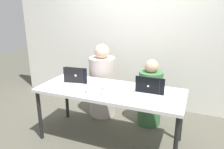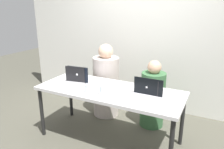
{
  "view_description": "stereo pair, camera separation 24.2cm",
  "coord_description": "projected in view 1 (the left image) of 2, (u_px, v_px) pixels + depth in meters",
  "views": [
    {
      "loc": [
        1.0,
        -2.43,
        1.78
      ],
      "look_at": [
        0.0,
        0.08,
        0.92
      ],
      "focal_mm": 35.0,
      "sensor_mm": 36.0,
      "label": 1
    },
    {
      "loc": [
        1.22,
        -2.33,
        1.78
      ],
      "look_at": [
        0.0,
        0.08,
        0.92
      ],
      "focal_mm": 35.0,
      "sensor_mm": 36.0,
      "label": 2
    }
  ],
  "objects": [
    {
      "name": "laptop_front_right",
      "position": [
        148.0,
        93.0,
        2.57
      ],
      "size": [
        0.35,
        0.26,
        0.22
      ],
      "rotation": [
        0.0,
        0.0,
        0.0
      ],
      "color": "silver",
      "rests_on": "desk"
    },
    {
      "name": "laptop_front_left",
      "position": [
        72.0,
        82.0,
        2.93
      ],
      "size": [
        0.33,
        0.3,
        0.24
      ],
      "rotation": [
        0.0,
        0.0,
        0.18
      ],
      "color": "#B7B4B8",
      "rests_on": "desk"
    },
    {
      "name": "person_on_right",
      "position": [
        150.0,
        96.0,
        3.33
      ],
      "size": [
        0.45,
        0.45,
        1.03
      ],
      "rotation": [
        0.0,
        0.0,
        2.84
      ],
      "color": "#356039",
      "rests_on": "ground"
    },
    {
      "name": "water_glass_left",
      "position": [
        89.0,
        90.0,
        2.69
      ],
      "size": [
        0.07,
        0.07,
        0.1
      ],
      "color": "silver",
      "rests_on": "desk"
    },
    {
      "name": "laptop_back_right",
      "position": [
        150.0,
        89.0,
        2.72
      ],
      "size": [
        0.31,
        0.25,
        0.2
      ],
      "rotation": [
        0.0,
        0.0,
        3.0
      ],
      "color": "#B2B5B5",
      "rests_on": "desk"
    },
    {
      "name": "ground_plane",
      "position": [
        110.0,
        139.0,
        3.04
      ],
      "size": [
        12.0,
        12.0,
        0.0
      ],
      "primitive_type": "plane",
      "color": "#4B4A3E"
    },
    {
      "name": "water_glass_center",
      "position": [
        104.0,
        91.0,
        2.62
      ],
      "size": [
        0.07,
        0.07,
        0.12
      ],
      "color": "silver",
      "rests_on": "desk"
    },
    {
      "name": "back_wall",
      "position": [
        138.0,
        41.0,
        3.84
      ],
      "size": [
        4.92,
        0.1,
        2.38
      ],
      "primitive_type": "cube",
      "color": "silver",
      "rests_on": "ground"
    },
    {
      "name": "person_on_left",
      "position": [
        102.0,
        85.0,
        3.59
      ],
      "size": [
        0.46,
        0.46,
        1.21
      ],
      "rotation": [
        0.0,
        0.0,
        3.05
      ],
      "color": "#B9ABA4",
      "rests_on": "ground"
    },
    {
      "name": "desk",
      "position": [
        110.0,
        94.0,
        2.84
      ],
      "size": [
        1.89,
        0.76,
        0.74
      ],
      "color": "silver",
      "rests_on": "ground"
    },
    {
      "name": "laptop_back_left",
      "position": [
        79.0,
        78.0,
        3.08
      ],
      "size": [
        0.34,
        0.28,
        0.23
      ],
      "rotation": [
        0.0,
        0.0,
        3.22
      ],
      "color": "silver",
      "rests_on": "desk"
    }
  ]
}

